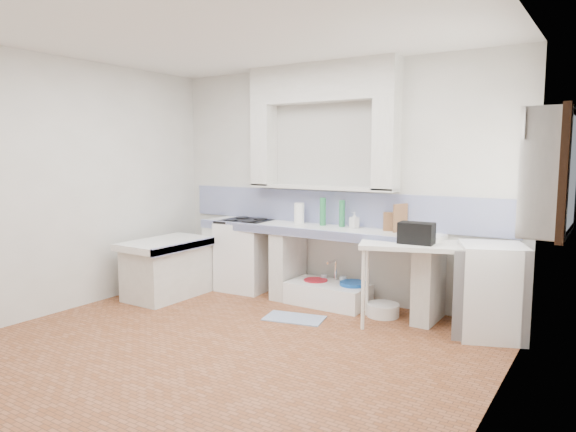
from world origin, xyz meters
The scene contains 35 objects.
floor centered at (0.00, 0.00, 0.00)m, with size 4.50×4.50×0.00m, color brown.
ceiling centered at (0.00, 0.00, 2.80)m, with size 4.50×4.50×0.00m, color silver.
wall_back centered at (0.00, 2.00, 1.40)m, with size 4.50×4.50×0.00m, color silver.
wall_left centered at (-2.25, 0.00, 1.40)m, with size 4.50×4.50×0.00m, color silver.
wall_right centered at (2.25, 0.00, 1.40)m, with size 4.50×4.50×0.00m, color silver.
alcove_mass centered at (-0.10, 1.88, 2.58)m, with size 1.90×0.25×0.45m, color silver.
window_frame centered at (2.42, 1.20, 1.60)m, with size 0.35×0.86×1.06m, color #3A2012.
lace_valance centered at (2.28, 1.20, 1.98)m, with size 0.01×0.84×0.24m, color white.
counter_slab centered at (-0.10, 1.70, 0.86)m, with size 3.00×0.60×0.08m, color white.
counter_lip centered at (-0.10, 1.42, 0.86)m, with size 3.00×0.04×0.10m, color navy.
counter_pier_left centered at (-1.50, 1.70, 0.41)m, with size 0.20×0.55×0.82m, color silver.
counter_pier_mid centered at (-0.45, 1.70, 0.41)m, with size 0.20×0.55×0.82m, color silver.
counter_pier_right centered at (1.30, 1.70, 0.41)m, with size 0.20×0.55×0.82m, color silver.
peninsula_top centered at (-1.70, 0.90, 0.66)m, with size 0.70×1.10×0.08m, color white.
peninsula_base centered at (-1.70, 0.90, 0.31)m, with size 0.60×1.00×0.62m, color silver.
peninsula_lip centered at (-1.37, 0.90, 0.66)m, with size 0.04×1.10×0.10m, color navy.
backsplash centered at (0.00, 1.99, 1.10)m, with size 4.27×0.03×0.40m, color navy.
stove centered at (-1.10, 1.70, 0.44)m, with size 0.62×0.60×0.88m, color white.
sink centered at (0.13, 1.66, 0.11)m, with size 0.93×0.50×0.22m, color white.
side_table centered at (1.19, 1.47, 0.43)m, with size 1.03×0.57×0.05m, color white.
fridge centered at (1.94, 1.58, 0.45)m, with size 0.58×0.58×0.90m, color white.
bucket_red centered at (-0.06, 1.69, 0.13)m, with size 0.28×0.28×0.27m, color red.
bucket_orange centered at (0.17, 1.67, 0.12)m, with size 0.25×0.25×0.23m, color red.
bucket_blue centered at (0.42, 1.73, 0.15)m, with size 0.31×0.31×0.29m, color #134EA8.
basin_white centered at (0.84, 1.60, 0.07)m, with size 0.35×0.35×0.14m, color white.
water_bottle_a centered at (-0.03, 1.85, 0.15)m, with size 0.08×0.08×0.30m, color silver.
water_bottle_b centered at (0.24, 1.83, 0.16)m, with size 0.08×0.08×0.31m, color silver.
black_bag centered at (1.24, 1.44, 0.97)m, with size 0.34×0.19×0.21m, color black.
green_bottle_a centered at (-0.04, 1.83, 1.07)m, with size 0.07×0.07×0.33m, color #267542.
green_bottle_b centered at (0.20, 1.85, 1.06)m, with size 0.07×0.07×0.31m, color #267542.
knife_block centered at (0.77, 1.85, 1.00)m, with size 0.10×0.08×0.21m, color brown.
cutting_board centered at (0.91, 1.85, 1.05)m, with size 0.02×0.23×0.31m, color brown.
paper_towel centered at (-0.37, 1.82, 1.03)m, with size 0.13×0.13×0.25m, color white.
soap_bottle centered at (0.37, 1.83, 0.99)m, with size 0.08×0.09×0.19m, color white.
rug centered at (0.08, 1.00, 0.01)m, with size 0.63×0.36×0.01m, color #3F5C8C.
Camera 1 is at (2.93, -3.53, 1.75)m, focal length 32.31 mm.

